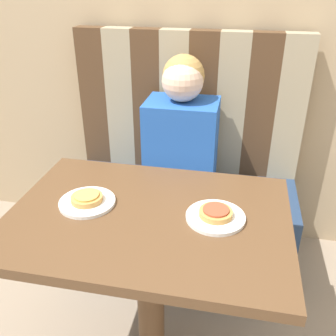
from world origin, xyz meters
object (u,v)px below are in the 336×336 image
(plate_left, at_px, (87,202))
(pizza_left, at_px, (87,198))
(plate_right, at_px, (215,217))
(person, at_px, (182,128))
(pizza_right, at_px, (216,212))

(plate_left, bearing_deg, pizza_left, 0.00)
(plate_right, xyz_separation_m, pizza_left, (-0.43, 0.00, 0.02))
(person, distance_m, pizza_left, 0.67)
(person, height_order, plate_left, person)
(person, xyz_separation_m, pizza_right, (0.22, -0.63, -0.02))
(person, relative_size, plate_right, 3.39)
(plate_left, xyz_separation_m, pizza_right, (0.43, 0.00, 0.02))
(plate_left, height_order, plate_right, same)
(plate_left, bearing_deg, plate_right, 0.00)
(person, bearing_deg, plate_left, -108.80)
(person, xyz_separation_m, plate_left, (-0.22, -0.63, -0.04))
(plate_left, distance_m, plate_right, 0.43)
(person, bearing_deg, plate_right, -71.20)
(plate_left, relative_size, pizza_left, 1.79)
(pizza_right, bearing_deg, plate_left, 180.00)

